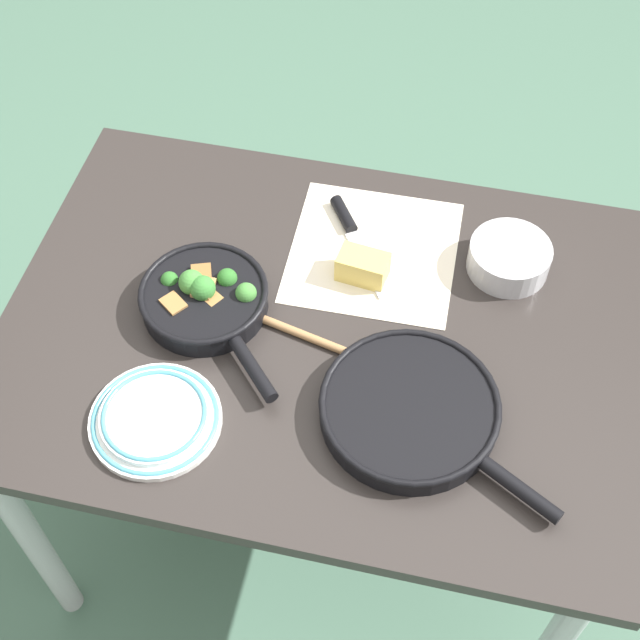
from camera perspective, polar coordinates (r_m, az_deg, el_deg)
ground_plane at (r=2.21m, az=-0.00°, el=-11.84°), size 14.00×14.00×0.00m
dining_table_red at (r=1.64m, az=-0.00°, el=-2.31°), size 1.12×0.82×0.74m
skillet_broccoli at (r=1.58m, az=-7.32°, el=1.55°), size 0.29×0.31×0.07m
skillet_eggs at (r=1.45m, az=5.84°, el=-5.72°), size 0.40×0.30×0.04m
wooden_spoon at (r=1.53m, az=1.42°, el=-1.94°), size 0.40×0.12×0.02m
parchment_sheet at (r=1.68m, az=3.43°, el=4.38°), size 0.31×0.31×0.00m
grater_knife at (r=1.70m, az=2.09°, el=5.64°), size 0.16×0.22×0.02m
cheese_block at (r=1.62m, az=2.75°, el=3.41°), size 0.10×0.07×0.06m
dinner_plate_stack at (r=1.47m, az=-10.51°, el=-6.19°), size 0.22×0.22×0.03m
prep_bowl_steel at (r=1.66m, az=12.01°, el=3.90°), size 0.15×0.15×0.06m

